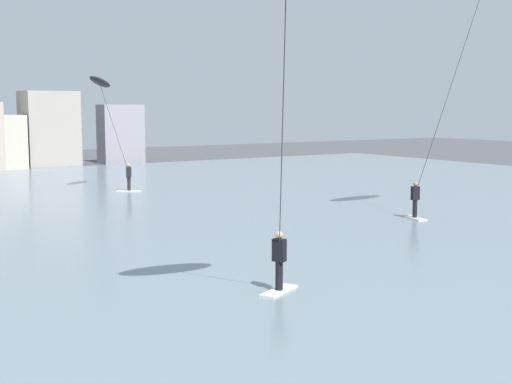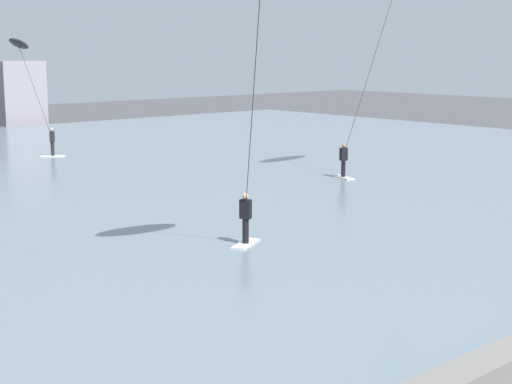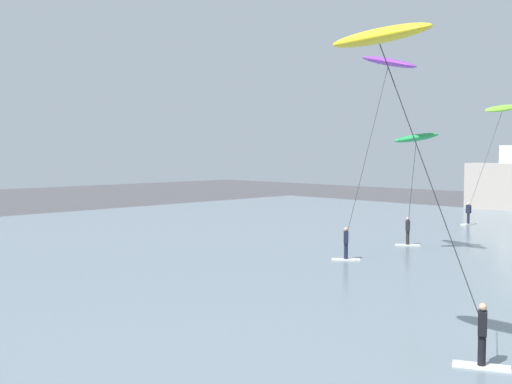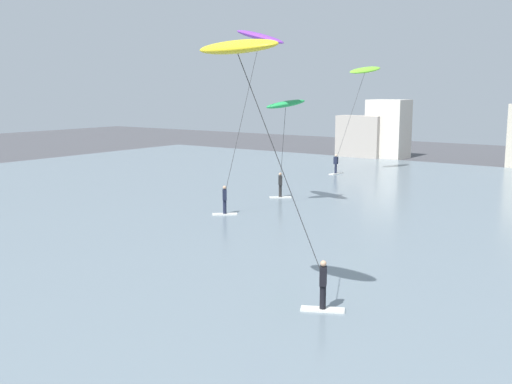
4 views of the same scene
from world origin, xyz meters
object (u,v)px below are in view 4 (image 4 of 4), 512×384
kitesurfer_purple (257,49)px  kitesurfer_yellow (248,76)px  kitesurfer_green (285,118)px  kitesurfer_lime (362,79)px

kitesurfer_purple → kitesurfer_yellow: size_ratio=1.24×
kitesurfer_purple → kitesurfer_green: bearing=90.3°
kitesurfer_lime → kitesurfer_yellow: kitesurfer_lime is taller
kitesurfer_yellow → kitesurfer_green: bearing=119.8°
kitesurfer_purple → kitesurfer_lime: bearing=98.3°
kitesurfer_green → kitesurfer_purple: kitesurfer_purple is taller
kitesurfer_green → kitesurfer_yellow: (9.43, -16.47, 2.02)m
kitesurfer_purple → kitesurfer_yellow: 16.66m
kitesurfer_purple → kitesurfer_yellow: (9.42, -13.63, -1.78)m
kitesurfer_green → kitesurfer_yellow: size_ratio=0.77×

